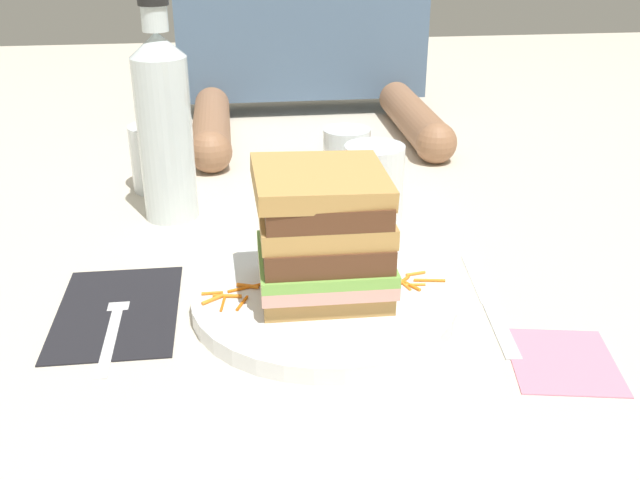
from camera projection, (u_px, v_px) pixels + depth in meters
The scene contains 24 objects.
ground_plane at pixel (305, 308), 0.70m from camera, with size 3.00×3.00×0.00m, color beige.
main_plate at pixel (324, 299), 0.70m from camera, with size 0.25×0.25×0.02m, color white.
sandwich at pixel (324, 235), 0.67m from camera, with size 0.13×0.12×0.13m.
carrot_shred_0 at pixel (248, 286), 0.70m from camera, with size 0.00×0.00×0.02m, color orange.
carrot_shred_1 at pixel (223, 304), 0.67m from camera, with size 0.00×0.00×0.03m, color orange.
carrot_shred_2 at pixel (242, 303), 0.67m from camera, with size 0.00×0.00×0.03m, color orange.
carrot_shred_3 at pixel (227, 297), 0.68m from camera, with size 0.00×0.00×0.03m, color orange.
carrot_shred_4 at pixel (244, 288), 0.69m from camera, with size 0.00×0.00×0.03m, color orange.
carrot_shred_5 at pixel (212, 293), 0.69m from camera, with size 0.00×0.00×0.02m, color orange.
carrot_shred_6 at pixel (213, 299), 0.67m from camera, with size 0.00×0.00×0.02m, color orange.
carrot_shred_7 at pixel (430, 280), 0.71m from camera, with size 0.00×0.00×0.03m, color orange.
carrot_shred_8 at pixel (410, 285), 0.70m from camera, with size 0.00×0.00×0.03m, color orange.
carrot_shred_9 at pixel (416, 274), 0.72m from camera, with size 0.00×0.00×0.02m, color orange.
carrot_shred_10 at pixel (415, 285), 0.70m from camera, with size 0.00×0.00×0.02m, color orange.
carrot_shred_11 at pixel (401, 282), 0.70m from camera, with size 0.00×0.00×0.03m, color orange.
carrot_shred_12 at pixel (405, 285), 0.70m from camera, with size 0.00×0.00×0.02m, color orange.
napkin_dark at pixel (117, 310), 0.69m from camera, with size 0.11×0.17×0.00m, color black.
fork at pixel (114, 320), 0.67m from camera, with size 0.02×0.17×0.00m.
knife at pixel (490, 304), 0.70m from camera, with size 0.04×0.20×0.00m.
juice_glass at pixel (374, 186), 0.88m from camera, with size 0.07×0.07×0.09m.
water_bottle at pixel (164, 124), 0.85m from camera, with size 0.06×0.06×0.27m.
empty_tumbler_0 at pixel (346, 158), 0.98m from camera, with size 0.06×0.06×0.08m, color silver.
empty_tumbler_1 at pixel (158, 158), 0.97m from camera, with size 0.07×0.07×0.09m, color silver.
napkin_pink at pixel (563, 360), 0.62m from camera, with size 0.09×0.10×0.00m, color pink.
Camera 1 is at (-0.06, -0.60, 0.35)m, focal length 40.54 mm.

